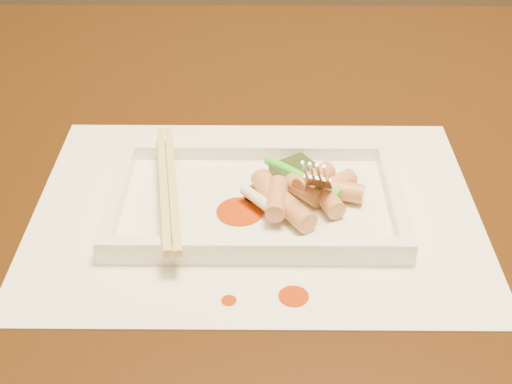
{
  "coord_description": "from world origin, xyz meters",
  "views": [
    {
      "loc": [
        0.03,
        -0.58,
        1.14
      ],
      "look_at": [
        0.02,
        -0.06,
        0.77
      ],
      "focal_mm": 50.0,
      "sensor_mm": 36.0,
      "label": 1
    }
  ],
  "objects_px": {
    "plate_base": "(256,205)",
    "fork": "(337,120)",
    "table": "(235,250)",
    "placemat": "(256,209)",
    "chopstick_a": "(164,185)"
  },
  "relations": [
    {
      "from": "plate_base",
      "to": "fork",
      "type": "relative_size",
      "value": 1.86
    },
    {
      "from": "table",
      "to": "chopstick_a",
      "type": "height_order",
      "value": "chopstick_a"
    },
    {
      "from": "chopstick_a",
      "to": "fork",
      "type": "relative_size",
      "value": 1.37
    },
    {
      "from": "plate_base",
      "to": "placemat",
      "type": "bearing_deg",
      "value": -63.43
    },
    {
      "from": "table",
      "to": "plate_base",
      "type": "relative_size",
      "value": 5.38
    },
    {
      "from": "chopstick_a",
      "to": "fork",
      "type": "height_order",
      "value": "fork"
    },
    {
      "from": "placemat",
      "to": "table",
      "type": "bearing_deg",
      "value": 109.73
    },
    {
      "from": "plate_base",
      "to": "fork",
      "type": "xyz_separation_m",
      "value": [
        0.07,
        0.02,
        0.08
      ]
    },
    {
      "from": "placemat",
      "to": "plate_base",
      "type": "height_order",
      "value": "plate_base"
    },
    {
      "from": "placemat",
      "to": "plate_base",
      "type": "xyz_separation_m",
      "value": [
        -0.0,
        0.0,
        0.0
      ]
    },
    {
      "from": "placemat",
      "to": "fork",
      "type": "bearing_deg",
      "value": 14.42
    },
    {
      "from": "placemat",
      "to": "chopstick_a",
      "type": "xyz_separation_m",
      "value": [
        -0.08,
        0.0,
        0.03
      ]
    },
    {
      "from": "fork",
      "to": "placemat",
      "type": "bearing_deg",
      "value": -165.58
    },
    {
      "from": "placemat",
      "to": "chopstick_a",
      "type": "relative_size",
      "value": 2.08
    },
    {
      "from": "plate_base",
      "to": "fork",
      "type": "bearing_deg",
      "value": 14.42
    }
  ]
}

